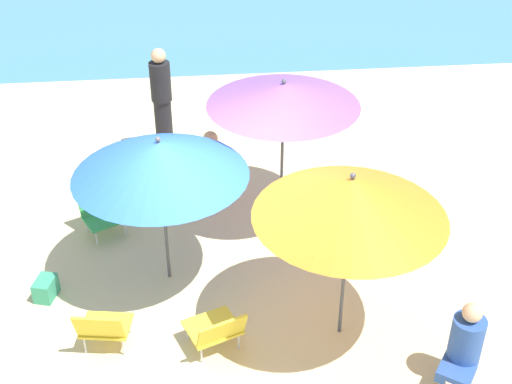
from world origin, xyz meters
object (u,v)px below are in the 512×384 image
umbrella_blue (159,159)px  person_c (464,345)px  umbrella_purple (284,95)px  person_b (209,164)px  beach_chair_a (101,209)px  beach_chair_b (216,329)px  umbrella_orange (351,198)px  beach_chair_c (103,327)px  beach_bag (46,288)px  person_a (162,102)px

umbrella_blue → person_c: 3.68m
umbrella_purple → person_b: bearing=144.1°
person_c → beach_chair_a: bearing=-92.5°
beach_chair_b → person_b: size_ratio=0.74×
umbrella_orange → umbrella_blue: bearing=148.7°
beach_chair_b → beach_chair_c: 1.18m
beach_chair_c → beach_bag: size_ratio=2.02×
beach_chair_a → person_a: size_ratio=0.39×
umbrella_orange → beach_bag: umbrella_orange is taller
beach_chair_a → person_b: person_b is taller
beach_chair_c → person_b: bearing=-13.4°
beach_chair_a → beach_bag: size_ratio=2.26×
person_c → person_b: bearing=-112.6°
beach_chair_b → person_c: (2.39, -0.67, 0.19)m
beach_chair_c → beach_bag: 1.21m
umbrella_orange → beach_chair_b: size_ratio=2.88×
person_a → beach_chair_a: bearing=-140.2°
umbrella_blue → person_c: bearing=-33.9°
beach_chair_b → umbrella_blue: bearing=0.0°
umbrella_orange → person_b: bearing=113.3°
beach_chair_c → umbrella_blue: bearing=-20.6°
umbrella_orange → person_a: bearing=114.7°
beach_chair_b → person_b: person_b is taller
umbrella_orange → beach_chair_b: (-1.35, -0.15, -1.45)m
beach_chair_a → beach_chair_b: beach_chair_a is taller
umbrella_orange → umbrella_purple: size_ratio=1.01×
person_a → umbrella_purple: bearing=-78.4°
beach_chair_c → person_b: person_b is taller
beach_chair_a → beach_chair_b: bearing=3.6°
person_b → beach_chair_c: bearing=14.6°
beach_chair_b → person_a: person_a is taller
beach_chair_c → umbrella_purple: bearing=-33.9°
umbrella_blue → beach_chair_a: size_ratio=2.88×
umbrella_orange → beach_bag: 3.77m
beach_chair_a → beach_bag: (-0.55, -1.27, -0.21)m
person_a → person_b: (0.65, -1.22, -0.40)m
umbrella_purple → beach_chair_c: (-2.18, -2.31, -1.47)m
beach_chair_b → beach_bag: 2.20m
umbrella_blue → person_c: umbrella_blue is taller
umbrella_orange → person_a: size_ratio=1.18×
umbrella_orange → beach_chair_c: 2.90m
person_a → beach_chair_c: bearing=-126.3°
umbrella_purple → beach_bag: (-2.93, -1.39, -1.67)m
umbrella_blue → beach_bag: (-1.42, -0.23, -1.52)m
umbrella_blue → beach_bag: bearing=-170.7°
beach_chair_a → person_c: bearing=24.5°
person_b → person_c: (2.31, -3.78, 0.02)m
person_a → person_c: size_ratio=1.75×
umbrella_orange → beach_chair_b: 1.99m
person_a → beach_bag: 3.63m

